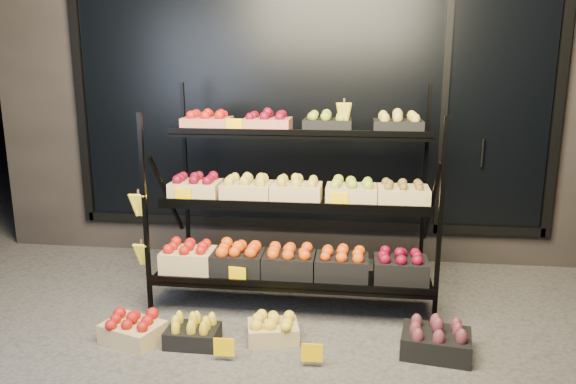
# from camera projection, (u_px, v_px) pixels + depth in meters

# --- Properties ---
(ground) EXTENTS (24.00, 24.00, 0.00)m
(ground) POSITION_uv_depth(u_px,v_px,m) (284.00, 335.00, 3.87)
(ground) COLOR #514F4C
(ground) RESTS_ON ground
(building) EXTENTS (6.00, 2.08, 3.50)m
(building) POSITION_uv_depth(u_px,v_px,m) (316.00, 69.00, 5.96)
(building) COLOR #2D2826
(building) RESTS_ON ground
(display_rack) EXTENTS (2.18, 1.02, 1.66)m
(display_rack) POSITION_uv_depth(u_px,v_px,m) (293.00, 203.00, 4.27)
(display_rack) COLOR black
(display_rack) RESTS_ON ground
(tag_floor_a) EXTENTS (0.13, 0.01, 0.12)m
(tag_floor_a) POSITION_uv_depth(u_px,v_px,m) (224.00, 353.00, 3.51)
(tag_floor_a) COLOR #FFC200
(tag_floor_a) RESTS_ON ground
(tag_floor_b) EXTENTS (0.13, 0.01, 0.12)m
(tag_floor_b) POSITION_uv_depth(u_px,v_px,m) (312.00, 359.00, 3.44)
(tag_floor_b) COLOR #FFC200
(tag_floor_b) RESTS_ON ground
(floor_crate_left) EXTENTS (0.45, 0.40, 0.19)m
(floor_crate_left) POSITION_uv_depth(u_px,v_px,m) (133.00, 329.00, 3.76)
(floor_crate_left) COLOR tan
(floor_crate_left) RESTS_ON ground
(floor_crate_midleft) EXTENTS (0.34, 0.25, 0.18)m
(floor_crate_midleft) POSITION_uv_depth(u_px,v_px,m) (193.00, 332.00, 3.73)
(floor_crate_midleft) COLOR black
(floor_crate_midleft) RESTS_ON ground
(floor_crate_midright) EXTENTS (0.38, 0.31, 0.18)m
(floor_crate_midright) POSITION_uv_depth(u_px,v_px,m) (273.00, 328.00, 3.78)
(floor_crate_midright) COLOR tan
(floor_crate_midright) RESTS_ON ground
(floor_crate_right) EXTENTS (0.47, 0.38, 0.21)m
(floor_crate_right) POSITION_uv_depth(u_px,v_px,m) (436.00, 340.00, 3.59)
(floor_crate_right) COLOR black
(floor_crate_right) RESTS_ON ground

